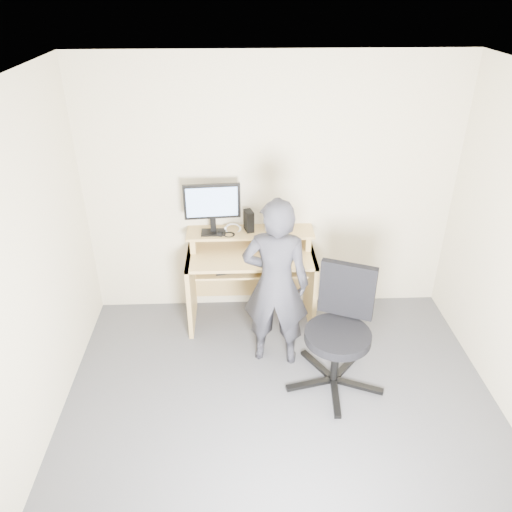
{
  "coord_description": "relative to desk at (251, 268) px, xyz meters",
  "views": [
    {
      "loc": [
        -0.32,
        -2.62,
        3.03
      ],
      "look_at": [
        -0.17,
        1.05,
        0.95
      ],
      "focal_mm": 35.0,
      "sensor_mm": 36.0,
      "label": 1
    }
  ],
  "objects": [
    {
      "name": "ceiling",
      "position": [
        0.2,
        -1.53,
        1.95
      ],
      "size": [
        3.5,
        3.5,
        0.02
      ],
      "primitive_type": "cube",
      "color": "white",
      "rests_on": "back_wall"
    },
    {
      "name": "monitor",
      "position": [
        -0.35,
        0.04,
        0.66
      ],
      "size": [
        0.52,
        0.14,
        0.49
      ],
      "rotation": [
        0.0,
        0.0,
        0.08
      ],
      "color": "black",
      "rests_on": "desk"
    },
    {
      "name": "ground",
      "position": [
        0.2,
        -1.53,
        -0.55
      ],
      "size": [
        3.5,
        3.5,
        0.0
      ],
      "primitive_type": "plane",
      "color": "#505055",
      "rests_on": "ground"
    },
    {
      "name": "smartphone",
      "position": [
        0.28,
        0.05,
        0.37
      ],
      "size": [
        0.09,
        0.14,
        0.01
      ],
      "primitive_type": "cube",
      "rotation": [
        0.0,
        0.0,
        -0.2
      ],
      "color": "black",
      "rests_on": "desk"
    },
    {
      "name": "travel_mug",
      "position": [
        0.17,
        0.08,
        0.46
      ],
      "size": [
        0.1,
        0.1,
        0.19
      ],
      "primitive_type": "cylinder",
      "rotation": [
        0.0,
        0.0,
        0.26
      ],
      "color": "silver",
      "rests_on": "desk"
    },
    {
      "name": "back_wall",
      "position": [
        0.2,
        0.22,
        0.7
      ],
      "size": [
        3.5,
        0.02,
        2.5
      ],
      "primitive_type": "cube",
      "color": "beige",
      "rests_on": "ground"
    },
    {
      "name": "mouse",
      "position": [
        0.32,
        -0.18,
        0.22
      ],
      "size": [
        0.11,
        0.09,
        0.04
      ],
      "primitive_type": "ellipsoid",
      "rotation": [
        0.0,
        0.0,
        0.31
      ],
      "color": "black",
      "rests_on": "desk"
    },
    {
      "name": "charger",
      "position": [
        -0.28,
        -0.01,
        0.38
      ],
      "size": [
        0.06,
        0.05,
        0.03
      ],
      "primitive_type": "cube",
      "rotation": [
        0.0,
        0.0,
        -0.34
      ],
      "color": "black",
      "rests_on": "desk"
    },
    {
      "name": "headphones",
      "position": [
        -0.17,
        0.11,
        0.37
      ],
      "size": [
        0.17,
        0.17,
        0.06
      ],
      "primitive_type": "torus",
      "rotation": [
        0.26,
        0.0,
        0.09
      ],
      "color": "silver",
      "rests_on": "desk"
    },
    {
      "name": "external_drive",
      "position": [
        -0.01,
        0.09,
        0.46
      ],
      "size": [
        0.1,
        0.14,
        0.2
      ],
      "primitive_type": "cube",
      "rotation": [
        0.0,
        0.0,
        0.26
      ],
      "color": "black",
      "rests_on": "desk"
    },
    {
      "name": "desk",
      "position": [
        0.0,
        0.0,
        0.0
      ],
      "size": [
        1.2,
        0.6,
        0.91
      ],
      "color": "tan",
      "rests_on": "ground"
    },
    {
      "name": "keyboard",
      "position": [
        -0.11,
        -0.17,
        0.12
      ],
      "size": [
        0.49,
        0.26,
        0.03
      ],
      "primitive_type": "cube",
      "rotation": [
        0.0,
        0.0,
        0.19
      ],
      "color": "black",
      "rests_on": "desk"
    },
    {
      "name": "office_chair",
      "position": [
        0.69,
        -0.95,
        0.01
      ],
      "size": [
        0.81,
        0.79,
        1.02
      ],
      "rotation": [
        0.0,
        0.0,
        -0.41
      ],
      "color": "black",
      "rests_on": "ground"
    },
    {
      "name": "person",
      "position": [
        0.19,
        -0.66,
        0.23
      ],
      "size": [
        0.62,
        0.46,
        1.55
      ],
      "primitive_type": "imported",
      "rotation": [
        0.0,
        0.0,
        2.97
      ],
      "color": "black",
      "rests_on": "ground"
    }
  ]
}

